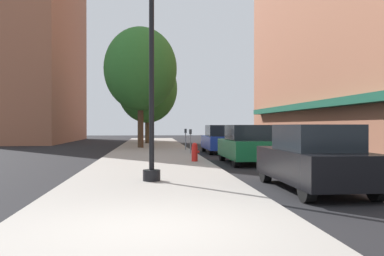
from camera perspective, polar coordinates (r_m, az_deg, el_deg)
ground_plane at (r=24.49m, az=3.97°, el=-3.48°), size 90.00×90.00×0.00m
sidewalk_slab at (r=25.15m, az=-5.45°, el=-3.25°), size 4.80×50.00×0.12m
building_far_background at (r=45.43m, az=-19.86°, el=12.15°), size 6.80×18.00×21.93m
lamppost at (r=11.53m, az=-5.57°, el=8.15°), size 0.48×0.48×5.90m
fire_hydrant at (r=17.61m, az=0.37°, el=-3.29°), size 0.33×0.26×0.79m
parking_meter_near at (r=25.78m, az=-0.89°, el=-1.18°), size 0.14×0.09×1.31m
parking_meter_far at (r=22.52m, az=-0.21°, el=-1.40°), size 0.14×0.09×1.31m
tree_near at (r=29.01m, az=-7.07°, el=8.02°), size 4.99×4.99×8.28m
tree_mid at (r=36.14m, az=-6.14°, el=5.40°), size 5.15×5.15×7.67m
car_black at (r=10.88m, az=16.36°, el=-4.03°), size 1.80×4.30×1.66m
car_green at (r=17.93m, az=7.50°, el=-2.30°), size 1.80×4.30×1.66m
car_blue at (r=24.64m, az=3.90°, el=-1.58°), size 1.80×4.30×1.66m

